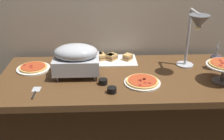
# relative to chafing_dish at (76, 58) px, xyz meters

# --- Properties ---
(back_wall) EXTENTS (4.40, 0.04, 2.40)m
(back_wall) POSITION_rel_chafing_dish_xyz_m (0.35, 0.48, 0.30)
(back_wall) COLOR tan
(back_wall) RESTS_ON ground_plane
(buffet_table) EXTENTS (1.90, 0.84, 0.76)m
(buffet_table) POSITION_rel_chafing_dish_xyz_m (0.35, -0.02, -0.52)
(buffet_table) COLOR brown
(buffet_table) RESTS_ON ground_plane
(chafing_dish) EXTENTS (0.35, 0.24, 0.26)m
(chafing_dish) POSITION_rel_chafing_dish_xyz_m (0.00, 0.00, 0.00)
(chafing_dish) COLOR #B7BABF
(chafing_dish) RESTS_ON buffet_table
(heat_lamp) EXTENTS (0.15, 0.34, 0.48)m
(heat_lamp) POSITION_rel_chafing_dish_xyz_m (0.90, 0.00, 0.23)
(heat_lamp) COLOR #B7BABF
(heat_lamp) RESTS_ON buffet_table
(pizza_plate_front) EXTENTS (0.27, 0.27, 0.03)m
(pizza_plate_front) POSITION_rel_chafing_dish_xyz_m (0.49, -0.16, -0.13)
(pizza_plate_front) COLOR white
(pizza_plate_front) RESTS_ON buffet_table
(pizza_plate_center) EXTENTS (0.27, 0.27, 0.03)m
(pizza_plate_center) POSITION_rel_chafing_dish_xyz_m (-0.37, 0.13, -0.13)
(pizza_plate_center) COLOR white
(pizza_plate_center) RESTS_ON buffet_table
(pizza_plate_raised_stand) EXTENTS (0.26, 0.26, 0.16)m
(pizza_plate_raised_stand) POSITION_rel_chafing_dish_xyz_m (1.08, -0.15, -0.02)
(pizza_plate_raised_stand) COLOR #595B60
(pizza_plate_raised_stand) RESTS_ON buffet_table
(sandwich_platter) EXTENTS (0.40, 0.26, 0.06)m
(sandwich_platter) POSITION_rel_chafing_dish_xyz_m (0.27, 0.29, -0.12)
(sandwich_platter) COLOR white
(sandwich_platter) RESTS_ON buffet_table
(sauce_cup_near) EXTENTS (0.07, 0.07, 0.04)m
(sauce_cup_near) POSITION_rel_chafing_dish_xyz_m (0.20, -0.15, -0.12)
(sauce_cup_near) COLOR black
(sauce_cup_near) RESTS_ON buffet_table
(sauce_cup_far) EXTENTS (0.07, 0.07, 0.04)m
(sauce_cup_far) POSITION_rel_chafing_dish_xyz_m (0.26, -0.28, -0.12)
(sauce_cup_far) COLOR black
(sauce_cup_far) RESTS_ON buffet_table
(utensil_holder) EXTENTS (0.08, 0.08, 0.23)m
(utensil_holder) POSITION_rel_chafing_dish_xyz_m (1.12, 0.08, -0.09)
(utensil_holder) COLOR #383347
(utensil_holder) RESTS_ON buffet_table
(serving_spatula) EXTENTS (0.06, 0.17, 0.01)m
(serving_spatula) POSITION_rel_chafing_dish_xyz_m (-0.27, -0.26, -0.14)
(serving_spatula) COLOR #B7BABF
(serving_spatula) RESTS_ON buffet_table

